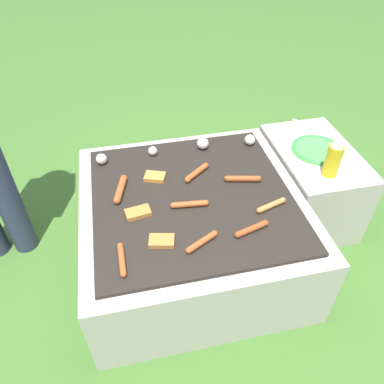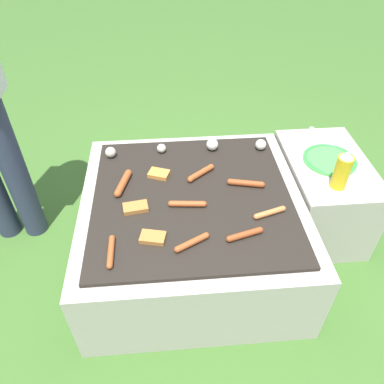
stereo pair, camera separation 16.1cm
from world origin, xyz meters
The scene contains 18 objects.
ground_plane centered at (0.00, 0.00, 0.00)m, with size 14.00×14.00×0.00m, color #3D6628.
grill centered at (0.00, 0.00, 0.20)m, with size 0.97×0.97×0.41m.
side_ledge centered at (0.69, 0.19, 0.20)m, with size 0.38×0.60×0.41m.
sausage_front_right centered at (-0.02, -0.07, 0.42)m, with size 0.16×0.04×0.03m.
sausage_back_left centered at (-0.33, -0.30, 0.42)m, with size 0.02×0.16×0.02m.
sausage_mid_right centered at (0.25, 0.05, 0.42)m, with size 0.17×0.06×0.03m.
sausage_mid_left centered at (0.18, -0.26, 0.42)m, with size 0.15×0.06×0.03m.
sausage_back_center centered at (-0.02, -0.28, 0.42)m, with size 0.14×0.09×0.02m.
sausage_back_right centered at (-0.30, 0.09, 0.42)m, with size 0.07×0.17×0.03m.
sausage_front_center centered at (0.31, -0.14, 0.42)m, with size 0.14×0.06×0.02m.
sausage_front_left centered at (0.05, 0.13, 0.42)m, with size 0.14×0.11×0.03m.
bread_slice_center centered at (-0.14, 0.15, 0.42)m, with size 0.11×0.09×0.02m.
bread_slice_right centered at (-0.24, -0.07, 0.42)m, with size 0.11×0.08×0.02m.
bread_slice_left centered at (-0.17, -0.24, 0.42)m, with size 0.11×0.08×0.02m.
mushroom_row centered at (0.04, 0.33, 0.44)m, with size 0.80×0.07×0.06m.
plate_colorful centered at (0.69, 0.19, 0.42)m, with size 0.25×0.25×0.02m.
condiment_bottle centered at (0.65, 0.01, 0.50)m, with size 0.07×0.07×0.19m.
fork_utensil centered at (0.68, 0.41, 0.41)m, with size 0.05×0.19×0.01m.
Camera 2 is at (-0.10, -1.21, 1.50)m, focal length 35.00 mm.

